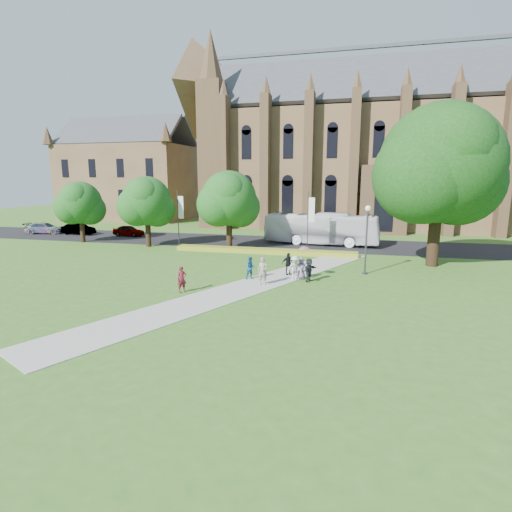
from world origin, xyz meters
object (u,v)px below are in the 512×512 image
(large_tree, at_px, (440,164))
(tour_coach, at_px, (321,229))
(car_0, at_px, (129,231))
(car_2, at_px, (45,228))
(pedestrian_0, at_px, (182,279))
(car_1, at_px, (79,229))
(streetlamp, at_px, (367,231))

(large_tree, relative_size, tour_coach, 1.05)
(car_0, bearing_deg, car_2, 97.02)
(large_tree, distance_m, pedestrian_0, 22.42)
(car_2, bearing_deg, large_tree, -115.29)
(tour_coach, bearing_deg, large_tree, -126.09)
(tour_coach, distance_m, car_0, 24.48)
(large_tree, height_order, tour_coach, large_tree)
(car_0, relative_size, car_2, 0.81)
(tour_coach, xyz_separation_m, car_2, (-36.63, -0.01, -1.03))
(car_0, distance_m, car_1, 7.22)
(large_tree, xyz_separation_m, car_0, (-34.54, 9.64, -7.66))
(large_tree, relative_size, car_1, 2.96)
(car_2, bearing_deg, streetlamp, -122.52)
(streetlamp, xyz_separation_m, car_2, (-41.22, 13.51, -2.55))
(tour_coach, bearing_deg, streetlamp, -155.53)
(large_tree, relative_size, pedestrian_0, 7.93)
(car_1, bearing_deg, car_2, 98.38)
(streetlamp, xyz_separation_m, car_0, (-29.04, 14.14, -2.59))
(large_tree, bearing_deg, car_2, 169.08)
(tour_coach, xyz_separation_m, car_0, (-24.45, 0.62, -1.06))
(large_tree, xyz_separation_m, car_2, (-46.72, 9.01, -7.62))
(car_1, distance_m, car_2, 4.99)
(streetlamp, height_order, car_0, streetlamp)
(pedestrian_0, bearing_deg, streetlamp, -6.88)
(streetlamp, distance_m, large_tree, 8.73)
(car_0, relative_size, car_1, 0.91)
(car_2, height_order, pedestrian_0, pedestrian_0)
(large_tree, distance_m, car_2, 48.19)
(car_1, height_order, pedestrian_0, pedestrian_0)
(tour_coach, distance_m, car_1, 31.67)
(streetlamp, bearing_deg, tour_coach, 108.75)
(car_1, height_order, car_2, car_1)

